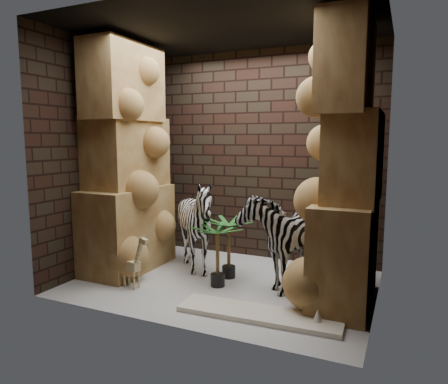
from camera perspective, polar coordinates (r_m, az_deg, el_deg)
The scene contains 14 objects.
floor at distance 5.08m, azimuth -0.17°, elevation -12.62°, with size 3.50×3.50×0.00m, color silver.
ceiling at distance 4.93m, azimuth -0.19°, elevation 22.20°, with size 3.50×3.50×0.00m, color black.
wall_back at distance 5.94m, azimuth 4.85°, elevation 5.07°, with size 3.50×3.50×0.00m, color black.
wall_front at distance 3.68m, azimuth -8.30°, elevation 3.56°, with size 3.50×3.50×0.00m, color black.
wall_left at distance 5.73m, azimuth -16.37°, elevation 4.71°, with size 3.00×3.00×0.00m, color black.
wall_right at distance 4.36m, azimuth 21.32°, elevation 3.73°, with size 3.00×3.00×0.00m, color black.
rock_pillar_left at distance 5.51m, azimuth -13.60°, elevation 4.71°, with size 0.68×1.30×3.00m, color tan, non-canonical shape.
rock_pillar_right at distance 4.38m, azimuth 17.00°, elevation 3.93°, with size 0.58×1.25×3.00m, color tan, non-canonical shape.
zebra_right at distance 4.97m, azimuth 8.55°, elevation -5.03°, with size 0.62×1.14×1.36m, color white.
zebra_left at distance 5.34m, azimuth -3.88°, elevation -5.38°, with size 0.99×1.23×1.12m, color white.
giraffe_toy at distance 4.96m, azimuth -12.92°, elevation -9.16°, with size 0.35×0.12×0.68m, color beige, non-canonical shape.
palm_front at distance 5.15m, azimuth 0.67°, elevation -7.84°, with size 0.36×0.36×0.77m, color #164F20, non-canonical shape.
palm_back at distance 4.86m, azimuth -0.90°, elevation -8.92°, with size 0.36×0.36×0.75m, color #164F20, non-canonical shape.
surfboard at distance 4.21m, azimuth 4.93°, elevation -16.69°, with size 1.63×0.40×0.05m, color white.
Camera 1 is at (1.98, -4.34, 1.75)m, focal length 32.58 mm.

